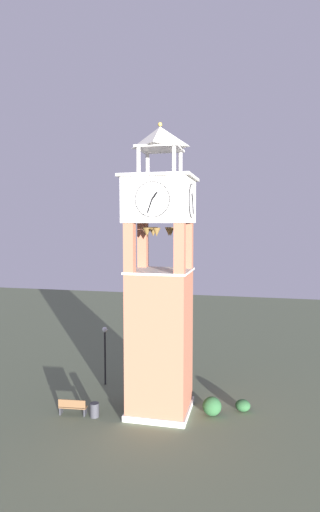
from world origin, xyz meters
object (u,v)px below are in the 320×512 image
at_px(park_bench, 73,407).
at_px(lamp_post, 105,345).
at_px(trash_bin, 94,410).
at_px(clock_tower, 160,296).

height_order(park_bench, lamp_post, lamp_post).
xyz_separation_m(lamp_post, trash_bin, (4.68, 1.08, -2.35)).
height_order(clock_tower, lamp_post, clock_tower).
height_order(lamp_post, trash_bin, lamp_post).
relative_size(clock_tower, park_bench, 10.15).
distance_m(park_bench, trash_bin, 1.31).
bearing_deg(trash_bin, clock_tower, 113.31).
bearing_deg(trash_bin, lamp_post, -166.99).
relative_size(park_bench, trash_bin, 2.04).
bearing_deg(clock_tower, lamp_post, -124.86).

